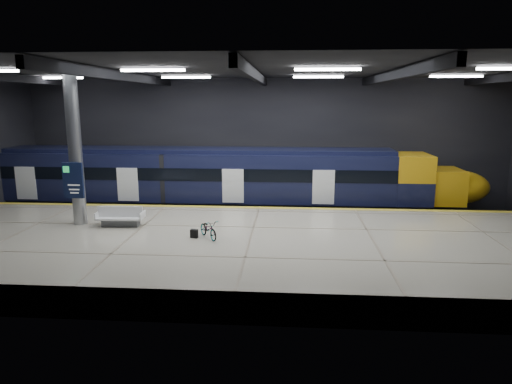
# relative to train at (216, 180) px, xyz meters

# --- Properties ---
(ground) EXTENTS (30.00, 30.00, 0.00)m
(ground) POSITION_rel_train_xyz_m (2.76, -5.50, -2.06)
(ground) COLOR black
(ground) RESTS_ON ground
(room_shell) EXTENTS (30.10, 16.10, 8.05)m
(room_shell) POSITION_rel_train_xyz_m (2.76, -5.49, 3.66)
(room_shell) COLOR black
(room_shell) RESTS_ON ground
(platform) EXTENTS (30.00, 11.00, 1.10)m
(platform) POSITION_rel_train_xyz_m (2.76, -8.00, -1.51)
(platform) COLOR #B6AF9A
(platform) RESTS_ON ground
(safety_strip) EXTENTS (30.00, 0.40, 0.01)m
(safety_strip) POSITION_rel_train_xyz_m (2.76, -2.75, -0.95)
(safety_strip) COLOR gold
(safety_strip) RESTS_ON platform
(rails) EXTENTS (30.00, 1.52, 0.16)m
(rails) POSITION_rel_train_xyz_m (2.76, 0.00, -1.98)
(rails) COLOR gray
(rails) RESTS_ON ground
(train) EXTENTS (29.40, 2.84, 3.79)m
(train) POSITION_rel_train_xyz_m (0.00, 0.00, 0.00)
(train) COLOR black
(train) RESTS_ON ground
(bench) EXTENTS (2.13, 0.95, 0.92)m
(bench) POSITION_rel_train_xyz_m (-3.25, -6.75, -0.63)
(bench) COLOR #595B60
(bench) RESTS_ON platform
(bicycle) EXTENTS (1.27, 1.52, 0.78)m
(bicycle) POSITION_rel_train_xyz_m (1.03, -8.28, -0.57)
(bicycle) COLOR #99999E
(bicycle) RESTS_ON platform
(pannier_bag) EXTENTS (0.33, 0.24, 0.35)m
(pannier_bag) POSITION_rel_train_xyz_m (0.43, -8.28, -0.78)
(pannier_bag) COLOR black
(pannier_bag) RESTS_ON platform
(info_column) EXTENTS (0.90, 0.78, 6.90)m
(info_column) POSITION_rel_train_xyz_m (-5.24, -6.52, 2.40)
(info_column) COLOR #9EA0A5
(info_column) RESTS_ON platform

